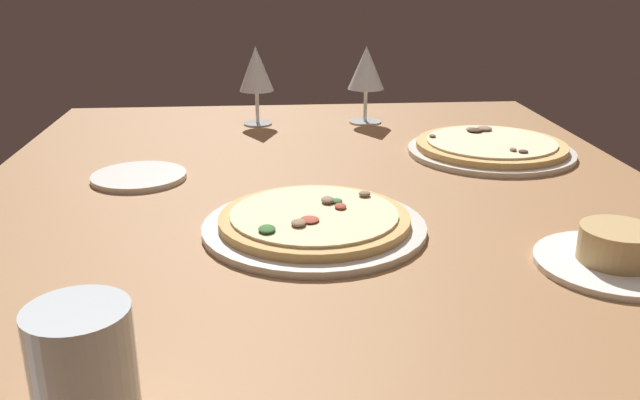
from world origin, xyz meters
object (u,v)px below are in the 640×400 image
at_px(pizza_main, 314,222).
at_px(wine_glass_near, 256,70).
at_px(water_glass, 87,394).
at_px(pizza_side, 491,148).
at_px(ramekin_on_saucer, 616,253).
at_px(wine_glass_far, 366,70).
at_px(side_plate, 139,177).

relative_size(pizza_main, wine_glass_near, 1.77).
bearing_deg(water_glass, pizza_side, 144.61).
height_order(ramekin_on_saucer, water_glass, water_glass).
distance_m(ramekin_on_saucer, wine_glass_far, 0.79).
distance_m(pizza_side, water_glass, 0.94).
xyz_separation_m(ramekin_on_saucer, wine_glass_far, (-0.76, -0.19, 0.10)).
distance_m(pizza_main, wine_glass_far, 0.65).
distance_m(ramekin_on_saucer, side_plate, 0.73).
distance_m(pizza_main, side_plate, 0.37).
distance_m(wine_glass_near, side_plate, 0.44).
bearing_deg(wine_glass_near, wine_glass_far, 89.98).
xyz_separation_m(pizza_main, wine_glass_far, (-0.62, 0.16, 0.10)).
relative_size(pizza_side, ramekin_on_saucer, 1.64).
height_order(pizza_side, side_plate, pizza_side).
relative_size(pizza_side, wine_glass_near, 1.81).
relative_size(wine_glass_far, side_plate, 1.08).
bearing_deg(side_plate, pizza_side, 99.38).
relative_size(wine_glass_near, water_glass, 1.41).
distance_m(ramekin_on_saucer, water_glass, 0.61).
distance_m(water_glass, side_plate, 0.67).
distance_m(pizza_main, wine_glass_near, 0.63).
bearing_deg(pizza_side, wine_glass_near, -122.11).
distance_m(pizza_side, side_plate, 0.63).
relative_size(pizza_side, water_glass, 2.55).
height_order(ramekin_on_saucer, side_plate, ramekin_on_saucer).
relative_size(ramekin_on_saucer, wine_glass_far, 1.12).
height_order(water_glass, side_plate, water_glass).
relative_size(wine_glass_near, side_plate, 1.09).
bearing_deg(side_plate, wine_glass_far, 131.12).
height_order(wine_glass_near, water_glass, wine_glass_near).
height_order(pizza_main, wine_glass_near, wine_glass_near).
bearing_deg(ramekin_on_saucer, water_glass, -62.60).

